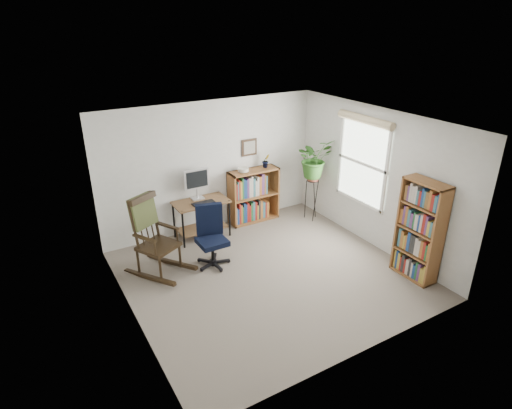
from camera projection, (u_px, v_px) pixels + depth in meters
floor at (269, 274)px, 6.71m from camera, size 4.20×4.00×0.00m
ceiling at (271, 123)px, 5.74m from camera, size 4.20×4.00×0.00m
wall_back at (212, 166)px, 7.80m from camera, size 4.20×0.00×2.40m
wall_front at (368, 269)px, 4.65m from camera, size 4.20×0.00×2.40m
wall_left at (125, 240)px, 5.25m from camera, size 0.00×4.00×2.40m
wall_right at (375, 179)px, 7.20m from camera, size 0.00×4.00×2.40m
window at (362, 163)px, 7.34m from camera, size 0.12×1.20×1.50m
desk at (202, 219)px, 7.74m from camera, size 0.97×0.53×0.70m
monitor at (197, 184)px, 7.59m from camera, size 0.46×0.16×0.56m
keyboard at (204, 203)px, 7.49m from camera, size 0.40×0.15×0.02m
office_chair at (212, 237)px, 6.77m from camera, size 0.68×0.68×1.01m
rocking_chair at (157, 236)px, 6.52m from camera, size 1.11×1.29×1.29m
low_bookshelf at (254, 195)px, 8.30m from camera, size 0.99×0.33×1.05m
tall_bookshelf at (420, 231)px, 6.37m from camera, size 0.29×0.69×1.57m
plant_stand at (312, 196)px, 8.37m from camera, size 0.28×0.28×0.95m
spider_plant at (315, 140)px, 7.91m from camera, size 1.69×1.88×1.46m
potted_plant_small at (266, 165)px, 8.20m from camera, size 0.13×0.24×0.11m
framed_picture at (250, 148)px, 8.04m from camera, size 0.32×0.04×0.32m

